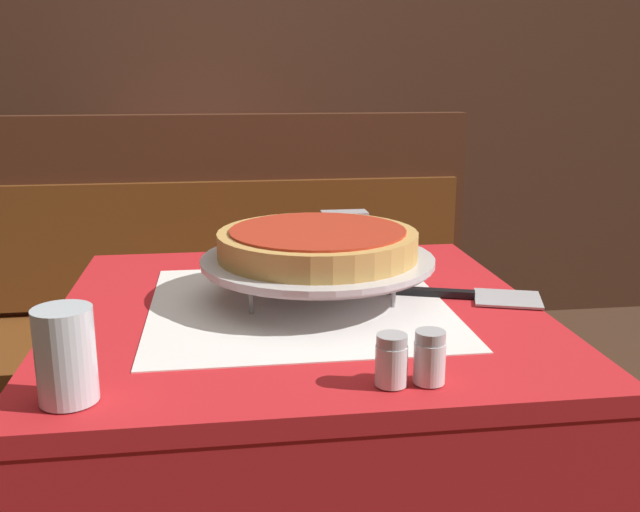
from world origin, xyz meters
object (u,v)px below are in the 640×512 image
pizza_server (464,295)px  booth_bench (207,373)px  pizza_pan_stand (318,262)px  pepper_shaker (430,357)px  dining_table_front (299,366)px  deep_dish_pizza (318,243)px  napkin_holder (344,232)px  dining_table_rear (200,206)px  water_glass_near (66,355)px  condiment_caddy (227,163)px  salt_shaker (391,360)px

pizza_server → booth_bench: bearing=121.4°
pizza_pan_stand → pepper_shaker: size_ratio=5.88×
dining_table_front → pepper_shaker: bearing=-68.5°
deep_dish_pizza → napkin_holder: bearing=72.4°
dining_table_rear → pizza_server: (0.50, -1.55, 0.11)m
dining_table_rear → dining_table_front: bearing=-82.3°
pizza_server → water_glass_near: bearing=-151.7°
water_glass_near → napkin_holder: (0.45, 0.69, -0.01)m
booth_bench → pizza_pan_stand: 0.94m
deep_dish_pizza → condiment_caddy: size_ratio=2.05×
deep_dish_pizza → water_glass_near: 0.51m
dining_table_rear → napkin_holder: (0.35, -1.19, 0.15)m
dining_table_rear → booth_bench: (0.02, -0.76, -0.35)m
napkin_holder → dining_table_front: bearing=-111.3°
dining_table_rear → pizza_server: size_ratio=2.56×
dining_table_rear → pepper_shaker: size_ratio=11.14×
booth_bench → water_glass_near: size_ratio=13.71×
deep_dish_pizza → salt_shaker: 0.38m
pizza_pan_stand → salt_shaker: size_ratio=6.08×
dining_table_front → condiment_caddy: size_ratio=4.79×
deep_dish_pizza → pepper_shaker: size_ratio=5.02×
pizza_pan_stand → pepper_shaker: pizza_pan_stand is taller
dining_table_front → dining_table_rear: 1.57m
pizza_pan_stand → deep_dish_pizza: bearing=0.0°
deep_dish_pizza → pizza_server: (0.26, -0.03, -0.09)m
condiment_caddy → dining_table_front: bearing=-86.2°
dining_table_rear → salt_shaker: 1.92m
dining_table_rear → napkin_holder: napkin_holder is taller
dining_table_front → pepper_shaker: size_ratio=11.70×
dining_table_front → pizza_pan_stand: size_ratio=1.99×
pizza_pan_stand → deep_dish_pizza: deep_dish_pizza is taller
booth_bench → deep_dish_pizza: size_ratio=4.63×
pizza_pan_stand → napkin_holder: 0.34m
pizza_server → pepper_shaker: (-0.16, -0.34, 0.03)m
deep_dish_pizza → booth_bench: bearing=106.6°
deep_dish_pizza → salt_shaker: (0.04, -0.37, -0.07)m
dining_table_front → deep_dish_pizza: bearing=43.9°
dining_table_rear → salt_shaker: size_ratio=11.51×
dining_table_rear → pepper_shaker: 1.92m
water_glass_near → condiment_caddy: 1.93m
deep_dish_pizza → dining_table_rear: bearing=99.3°
dining_table_front → booth_bench: booth_bench is taller
napkin_holder → pepper_shaker: bearing=-90.7°
pizza_server → deep_dish_pizza: bearing=172.4°
dining_table_rear → booth_bench: size_ratio=0.48×
booth_bench → water_glass_near: (-0.13, -1.11, 0.52)m
pizza_server → condiment_caddy: 1.64m
water_glass_near → pizza_pan_stand: bearing=45.8°
pizza_server → dining_table_rear: bearing=108.0°
deep_dish_pizza → condiment_caddy: (-0.14, 1.55, -0.05)m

